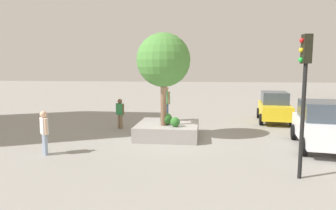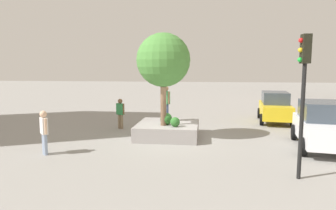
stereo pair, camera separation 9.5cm
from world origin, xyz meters
The scene contains 12 objects.
ground_plane centered at (0.00, 0.00, 0.00)m, with size 120.00×120.00×0.00m, color gray.
planter_ledge centered at (-0.55, -0.23, 0.34)m, with size 3.13×2.96×0.68m, color gray.
plaza_tree centered at (0.06, -0.36, 3.74)m, with size 2.50×2.50×4.32m.
boxwood_shrub centered at (0.33, 0.22, 0.91)m, with size 0.45×0.45×0.45m, color #2D6628.
hedge_clump centered at (-0.10, -0.26, 0.97)m, with size 0.58×0.58×0.58m, color #2D6628.
skateboard centered at (-1.03, -0.39, 0.74)m, with size 0.76×0.65×0.07m.
skateboarder centered at (-1.03, -0.39, 1.76)m, with size 0.48×0.46×1.74m.
taxi_cab centered at (-5.44, 5.94, 0.96)m, with size 4.24×2.28×1.90m.
police_car centered at (0.73, 6.49, 1.00)m, with size 4.47×2.48×1.98m.
traffic_light_corner centered at (4.53, 4.48, 2.99)m, with size 0.30×0.35×4.37m.
passerby_with_bag centered at (-2.15, -3.12, 0.97)m, with size 0.37×0.52×1.69m.
bystander_watching centered at (3.12, -4.64, 1.01)m, with size 0.47×0.47×1.74m.
Camera 2 is at (13.75, 1.62, 3.38)m, focal length 31.67 mm.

